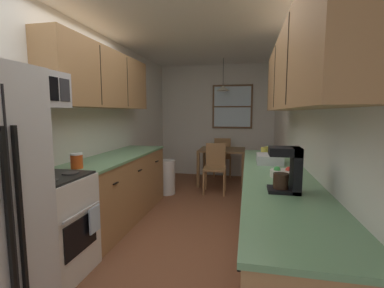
% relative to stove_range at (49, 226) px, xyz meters
% --- Properties ---
extents(ground_plane, '(12.00, 12.00, 0.00)m').
position_rel_stove_range_xyz_m(ground_plane, '(0.99, 1.61, -0.47)').
color(ground_plane, brown).
extents(wall_left, '(0.10, 9.00, 2.55)m').
position_rel_stove_range_xyz_m(wall_left, '(-0.36, 1.61, 0.80)').
color(wall_left, white).
rests_on(wall_left, ground).
extents(wall_right, '(0.10, 9.00, 2.55)m').
position_rel_stove_range_xyz_m(wall_right, '(2.34, 1.61, 0.80)').
color(wall_right, white).
rests_on(wall_right, ground).
extents(wall_back, '(4.40, 0.10, 2.55)m').
position_rel_stove_range_xyz_m(wall_back, '(0.99, 4.26, 0.80)').
color(wall_back, white).
rests_on(wall_back, ground).
extents(ceiling_slab, '(4.40, 9.00, 0.08)m').
position_rel_stove_range_xyz_m(ceiling_slab, '(0.99, 1.61, 2.12)').
color(ceiling_slab, white).
extents(stove_range, '(0.66, 0.63, 1.10)m').
position_rel_stove_range_xyz_m(stove_range, '(0.00, 0.00, 0.00)').
color(stove_range, white).
rests_on(stove_range, ground).
extents(microwave_over_range, '(0.39, 0.62, 0.32)m').
position_rel_stove_range_xyz_m(microwave_over_range, '(-0.11, 0.00, 1.20)').
color(microwave_over_range, silver).
extents(counter_left, '(0.64, 2.05, 0.90)m').
position_rel_stove_range_xyz_m(counter_left, '(-0.01, 1.34, -0.02)').
color(counter_left, '#A87A4C').
rests_on(counter_left, ground).
extents(upper_cabinets_left, '(0.33, 2.13, 0.74)m').
position_rel_stove_range_xyz_m(upper_cabinets_left, '(-0.15, 1.29, 1.43)').
color(upper_cabinets_left, '#A87A4C').
extents(counter_right, '(0.64, 3.17, 0.90)m').
position_rel_stove_range_xyz_m(counter_right, '(1.99, 0.60, -0.02)').
color(counter_right, '#A87A4C').
rests_on(counter_right, ground).
extents(upper_cabinets_right, '(0.33, 2.85, 0.69)m').
position_rel_stove_range_xyz_m(upper_cabinets_right, '(2.13, 0.55, 1.37)').
color(upper_cabinets_right, '#A87A4C').
extents(dining_table, '(0.92, 0.81, 0.73)m').
position_rel_stove_range_xyz_m(dining_table, '(1.21, 3.50, 0.14)').
color(dining_table, brown).
rests_on(dining_table, ground).
extents(dining_chair_near, '(0.41, 0.41, 0.90)m').
position_rel_stove_range_xyz_m(dining_chair_near, '(1.14, 2.89, 0.03)').
color(dining_chair_near, '#A87A4C').
rests_on(dining_chair_near, ground).
extents(dining_chair_far, '(0.43, 0.43, 0.90)m').
position_rel_stove_range_xyz_m(dining_chair_far, '(1.16, 4.11, 0.03)').
color(dining_chair_far, '#A87A4C').
rests_on(dining_chair_far, ground).
extents(pendant_light, '(0.28, 0.28, 0.64)m').
position_rel_stove_range_xyz_m(pendant_light, '(1.21, 3.50, 1.49)').
color(pendant_light, black).
extents(back_window, '(0.90, 0.05, 0.98)m').
position_rel_stove_range_xyz_m(back_window, '(1.36, 4.18, 1.13)').
color(back_window, brown).
extents(trash_bin, '(0.30, 0.30, 0.62)m').
position_rel_stove_range_xyz_m(trash_bin, '(0.29, 2.58, -0.16)').
color(trash_bin, white).
rests_on(trash_bin, ground).
extents(storage_canister, '(0.12, 0.12, 0.16)m').
position_rel_stove_range_xyz_m(storage_canister, '(-0.01, 0.44, 0.51)').
color(storage_canister, '#D84C19').
rests_on(storage_canister, counter_left).
extents(dish_towel, '(0.02, 0.16, 0.24)m').
position_rel_stove_range_xyz_m(dish_towel, '(0.35, 0.16, 0.03)').
color(dish_towel, silver).
extents(coffee_maker, '(0.22, 0.18, 0.33)m').
position_rel_stove_range_xyz_m(coffee_maker, '(2.00, 0.02, 0.60)').
color(coffee_maker, black).
rests_on(coffee_maker, counter_right).
extents(mug_by_coffeemaker, '(0.12, 0.08, 0.09)m').
position_rel_stove_range_xyz_m(mug_by_coffeemaker, '(2.00, 1.95, 0.47)').
color(mug_by_coffeemaker, '#E5CC4C').
rests_on(mug_by_coffeemaker, counter_right).
extents(mug_spare, '(0.12, 0.08, 0.10)m').
position_rel_stove_range_xyz_m(mug_spare, '(1.94, 1.78, 0.48)').
color(mug_spare, '#E5CC4C').
rests_on(mug_spare, counter_right).
extents(fruit_bowl, '(0.23, 0.23, 0.09)m').
position_rel_stove_range_xyz_m(fruit_bowl, '(2.03, 0.49, 0.46)').
color(fruit_bowl, silver).
rests_on(fruit_bowl, counter_right).
extents(dish_rack, '(0.28, 0.34, 0.10)m').
position_rel_stove_range_xyz_m(dish_rack, '(1.96, 1.14, 0.48)').
color(dish_rack, silver).
rests_on(dish_rack, counter_right).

